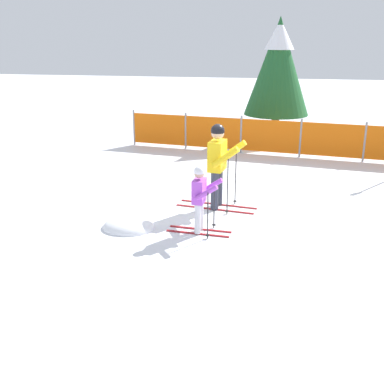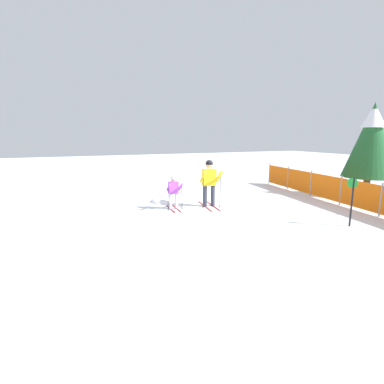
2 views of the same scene
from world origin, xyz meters
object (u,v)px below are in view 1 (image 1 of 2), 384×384
(safety_fence, at_px, (332,140))
(conifer_far, at_px, (278,65))
(skier_adult, at_px, (219,159))
(skier_child, at_px, (200,194))

(safety_fence, xyz_separation_m, conifer_far, (-1.61, 2.51, 1.85))
(skier_adult, bearing_deg, skier_child, -87.48)
(skier_child, xyz_separation_m, safety_fence, (2.69, 5.78, -0.16))
(skier_child, bearing_deg, skier_adult, 88.59)
(skier_adult, distance_m, conifer_far, 7.17)
(skier_adult, xyz_separation_m, conifer_far, (0.95, 6.97, 1.38))
(skier_child, height_order, conifer_far, conifer_far)
(skier_child, xyz_separation_m, conifer_far, (1.09, 8.29, 1.69))
(skier_child, height_order, safety_fence, skier_child)
(safety_fence, bearing_deg, conifer_far, 122.64)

